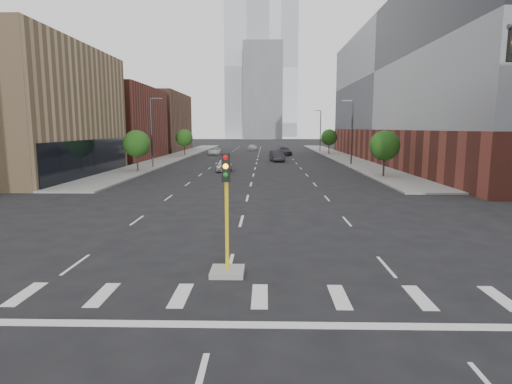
{
  "coord_description": "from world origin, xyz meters",
  "views": [
    {
      "loc": [
        1.37,
        -5.83,
        5.25
      ],
      "look_at": [
        0.96,
        12.47,
        2.5
      ],
      "focal_mm": 30.0,
      "sensor_mm": 36.0,
      "label": 1
    }
  ],
  "objects_px": {
    "car_distant": "(252,148)",
    "median_traffic_signal": "(227,249)",
    "car_mid_right": "(277,156)",
    "car_far_left": "(215,151)",
    "car_near_left": "(224,165)",
    "car_deep_right": "(284,151)"
  },
  "relations": [
    {
      "from": "car_distant",
      "to": "median_traffic_signal",
      "type": "bearing_deg",
      "value": -80.1
    },
    {
      "from": "median_traffic_signal",
      "to": "car_distant",
      "type": "xyz_separation_m",
      "value": [
        -1.74,
        85.11,
        -0.25
      ]
    },
    {
      "from": "car_mid_right",
      "to": "car_far_left",
      "type": "bearing_deg",
      "value": 117.52
    },
    {
      "from": "car_near_left",
      "to": "car_mid_right",
      "type": "bearing_deg",
      "value": 66.96
    },
    {
      "from": "median_traffic_signal",
      "to": "car_distant",
      "type": "bearing_deg",
      "value": 91.17
    },
    {
      "from": "median_traffic_signal",
      "to": "car_far_left",
      "type": "distance_m",
      "value": 70.3
    },
    {
      "from": "car_deep_right",
      "to": "car_far_left",
      "type": "bearing_deg",
      "value": 161.26
    },
    {
      "from": "car_mid_right",
      "to": "car_deep_right",
      "type": "relative_size",
      "value": 0.91
    },
    {
      "from": "car_near_left",
      "to": "car_deep_right",
      "type": "relative_size",
      "value": 0.74
    },
    {
      "from": "car_mid_right",
      "to": "car_distant",
      "type": "bearing_deg",
      "value": 91.19
    },
    {
      "from": "car_mid_right",
      "to": "car_near_left",
      "type": "bearing_deg",
      "value": -120.99
    },
    {
      "from": "median_traffic_signal",
      "to": "car_near_left",
      "type": "height_order",
      "value": "median_traffic_signal"
    },
    {
      "from": "car_near_left",
      "to": "car_deep_right",
      "type": "xyz_separation_m",
      "value": [
        8.53,
        30.52,
        0.11
      ]
    },
    {
      "from": "car_far_left",
      "to": "car_distant",
      "type": "xyz_separation_m",
      "value": [
        6.94,
        15.34,
        0.01
      ]
    },
    {
      "from": "car_deep_right",
      "to": "car_distant",
      "type": "distance_m",
      "value": 18.76
    },
    {
      "from": "car_near_left",
      "to": "car_deep_right",
      "type": "bearing_deg",
      "value": 74.85
    },
    {
      "from": "car_near_left",
      "to": "car_far_left",
      "type": "distance_m",
      "value": 33.12
    },
    {
      "from": "median_traffic_signal",
      "to": "car_distant",
      "type": "relative_size",
      "value": 1.04
    },
    {
      "from": "median_traffic_signal",
      "to": "car_far_left",
      "type": "xyz_separation_m",
      "value": [
        -8.68,
        69.77,
        -0.27
      ]
    },
    {
      "from": "car_far_left",
      "to": "car_distant",
      "type": "bearing_deg",
      "value": 64.09
    },
    {
      "from": "median_traffic_signal",
      "to": "car_near_left",
      "type": "xyz_separation_m",
      "value": [
        -3.68,
        37.03,
        -0.24
      ]
    },
    {
      "from": "car_deep_right",
      "to": "median_traffic_signal",
      "type": "bearing_deg",
      "value": -103.52
    }
  ]
}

